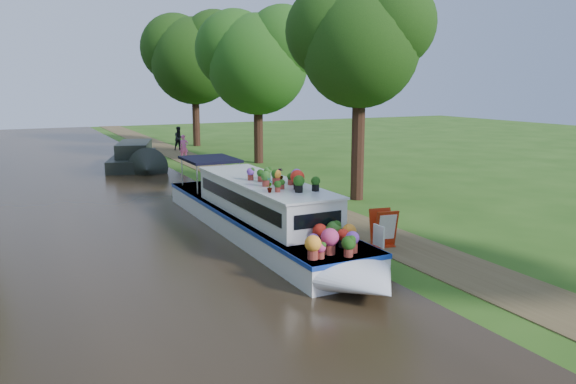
% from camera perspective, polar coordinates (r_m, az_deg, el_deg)
% --- Properties ---
extents(ground, '(100.00, 100.00, 0.00)m').
position_cam_1_polar(ground, '(19.64, 2.54, -3.34)').
color(ground, '#275014').
rests_on(ground, ground).
extents(canal_water, '(10.00, 100.00, 0.02)m').
position_cam_1_polar(canal_water, '(17.61, -14.86, -5.37)').
color(canal_water, black).
rests_on(canal_water, ground).
extents(towpath, '(2.20, 100.00, 0.03)m').
position_cam_1_polar(towpath, '(20.23, 5.52, -2.91)').
color(towpath, brown).
rests_on(towpath, ground).
extents(plant_boat, '(2.29, 13.52, 2.31)m').
position_cam_1_polar(plant_boat, '(17.72, -2.48, -2.08)').
color(plant_boat, white).
rests_on(plant_boat, canal_water).
extents(tree_near_overhang, '(5.52, 5.28, 8.99)m').
position_cam_1_polar(tree_near_overhang, '(23.68, 7.25, 15.14)').
color(tree_near_overhang, black).
rests_on(tree_near_overhang, ground).
extents(tree_near_mid, '(6.90, 6.60, 9.40)m').
position_cam_1_polar(tree_near_mid, '(34.59, -3.18, 13.61)').
color(tree_near_mid, black).
rests_on(tree_near_mid, ground).
extents(tree_near_far, '(7.59, 7.26, 10.30)m').
position_cam_1_polar(tree_near_far, '(44.76, -9.58, 13.67)').
color(tree_near_far, black).
rests_on(tree_near_far, ground).
extents(second_boat, '(4.14, 8.09, 1.48)m').
position_cam_1_polar(second_boat, '(34.06, -15.33, 3.43)').
color(second_boat, black).
rests_on(second_boat, canal_water).
extents(sandwich_board, '(0.74, 0.67, 1.12)m').
position_cam_1_polar(sandwich_board, '(17.14, 9.70, -3.78)').
color(sandwich_board, '#AE270C').
rests_on(sandwich_board, towpath).
extents(pedestrian_pink, '(0.58, 0.38, 1.57)m').
position_cam_1_polar(pedestrian_pink, '(36.76, -10.53, 4.51)').
color(pedestrian_pink, '#C65192').
rests_on(pedestrian_pink, towpath).
extents(pedestrian_dark, '(0.91, 0.75, 1.72)m').
position_cam_1_polar(pedestrian_dark, '(41.81, -10.99, 5.37)').
color(pedestrian_dark, black).
rests_on(pedestrian_dark, towpath).
extents(verge_plant, '(0.46, 0.43, 0.41)m').
position_cam_1_polar(verge_plant, '(23.01, -2.07, -0.68)').
color(verge_plant, '#1C5F1C').
rests_on(verge_plant, ground).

